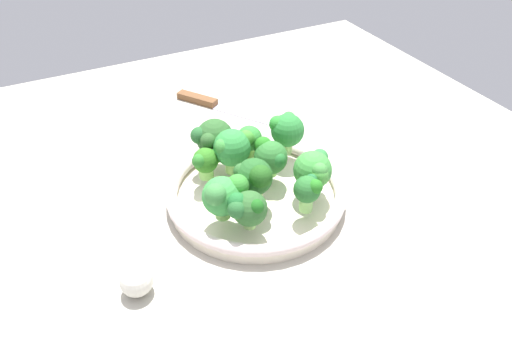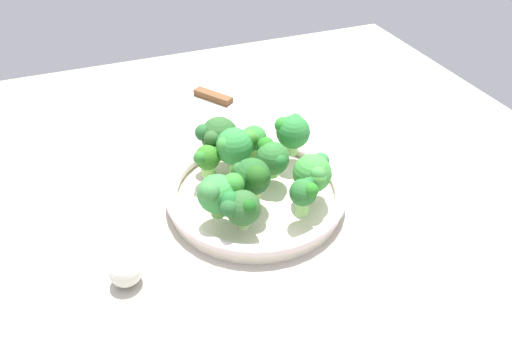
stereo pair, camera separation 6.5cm
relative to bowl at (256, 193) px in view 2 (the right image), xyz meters
The scene contains 15 objects.
ground_plane 3.64cm from the bowl, 25.82° to the left, with size 130.00×130.00×2.50cm, color #B1AC9E.
bowl is the anchor object (origin of this frame).
broccoli_floret_0 11.46cm from the bowl, 114.99° to the left, with size 4.20×4.37×6.26cm.
broccoli_floret_1 9.62cm from the bowl, 108.19° to the right, with size 4.48×4.65×6.22cm.
broccoli_floret_2 6.62cm from the bowl, 153.88° to the right, with size 5.65×6.43×6.42cm.
broccoli_floret_3 11.98cm from the bowl, 71.00° to the right, with size 7.41×6.56×7.85cm.
broccoli_floret_4 10.84cm from the bowl, 146.19° to the left, with size 6.67×7.04×6.92cm.
broccoli_floret_5 9.90cm from the bowl, 42.11° to the right, with size 5.38×4.29×5.53cm.
broccoli_floret_6 10.86cm from the bowl, 31.79° to the left, with size 7.31×6.01×7.31cm.
broccoli_floret_7 12.88cm from the bowl, 145.49° to the right, with size 5.99×6.07×7.53cm.
broccoli_floret_8 7.07cm from the bowl, 58.43° to the left, with size 5.92×6.97×7.61cm.
broccoli_floret_9 11.57cm from the bowl, 55.96° to the left, with size 6.23×5.32×6.33cm.
broccoli_floret_10 8.49cm from the bowl, 73.72° to the right, with size 7.12×6.30×7.96cm.
knife 33.51cm from the bowl, 101.46° to the right, with size 17.07×23.26×1.50cm.
garlic_bulb 25.24cm from the bowl, 22.97° to the left, with size 4.63×4.63×4.63cm, color silver.
Camera 2 is at (21.89, 59.96, 55.18)cm, focal length 35.43 mm.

